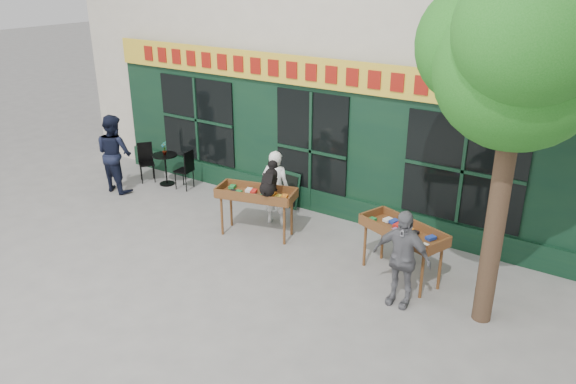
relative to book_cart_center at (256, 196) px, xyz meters
The scene contains 13 objects.
ground 1.10m from the book_cart_center, 70.92° to the right, with size 80.00×80.00×0.00m, color slate.
street_tree 5.64m from the book_cart_center, ahead, with size 3.05×2.90×5.60m.
book_cart_center is the anchor object (origin of this frame).
dog 0.59m from the book_cart_center, ahead, with size 0.34×0.60×0.60m, color black, non-canonical shape.
woman 0.65m from the book_cart_center, 90.00° to the left, with size 0.57×0.38×1.57m, color white.
book_cart_right 3.01m from the book_cart_center, ahead, with size 1.62×1.09×0.99m.
man_right 3.38m from the book_cart_center, 11.80° to the right, with size 0.94×0.39×1.60m, color slate.
bistro_table 3.61m from the book_cart_center, 164.39° to the left, with size 0.60×0.60×0.76m.
bistro_chair_left 4.20m from the book_cart_center, 167.27° to the left, with size 0.51×0.51×0.95m.
bistro_chair_right 3.02m from the book_cart_center, 159.99° to the left, with size 0.41×0.40×0.95m.
potted_plant 3.60m from the book_cart_center, 164.39° to the left, with size 0.17×0.11×0.32m, color gray.
man_left 4.17m from the book_cart_center, behind, with size 0.89×0.69×1.83m, color black.
chalkboard 1.58m from the book_cart_center, 99.74° to the left, with size 0.57×0.24×0.79m.
Camera 1 is at (5.86, -7.30, 5.00)m, focal length 35.00 mm.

